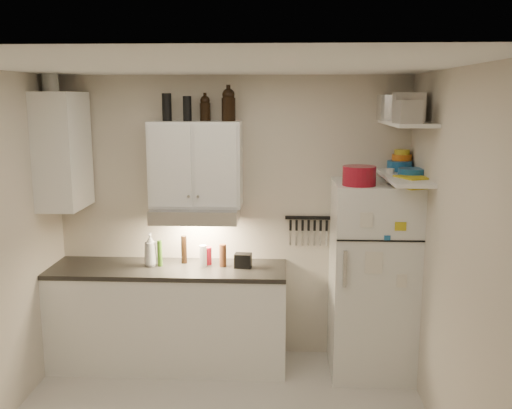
{
  "coord_description": "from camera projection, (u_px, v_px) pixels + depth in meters",
  "views": [
    {
      "loc": [
        0.47,
        -3.63,
        2.41
      ],
      "look_at": [
        0.25,
        0.9,
        1.55
      ],
      "focal_mm": 40.0,
      "sensor_mm": 36.0,
      "label": 1
    }
  ],
  "objects": [
    {
      "name": "stock_pot",
      "position": [
        394.0,
        107.0,
        4.85
      ],
      "size": [
        0.37,
        0.37,
        0.21
      ],
      "primitive_type": "cylinder",
      "rotation": [
        0.0,
        0.0,
        0.3
      ],
      "color": "silver",
      "rests_on": "shelf_hi"
    },
    {
      "name": "vinegar_bottle",
      "position": [
        184.0,
        249.0,
        5.16
      ],
      "size": [
        0.06,
        0.06,
        0.25
      ],
      "primitive_type": "cylinder",
      "rotation": [
        0.0,
        0.0,
        0.08
      ],
      "color": "black",
      "rests_on": "countertop"
    },
    {
      "name": "thermos_a",
      "position": [
        187.0,
        109.0,
        4.93
      ],
      "size": [
        0.09,
        0.09,
        0.22
      ],
      "primitive_type": "cylinder",
      "rotation": [
        0.0,
        0.0,
        0.26
      ],
      "color": "black",
      "rests_on": "upper_cabinet"
    },
    {
      "name": "tin_b",
      "position": [
        408.0,
        112.0,
        4.2
      ],
      "size": [
        0.2,
        0.2,
        0.17
      ],
      "primitive_type": "cube",
      "rotation": [
        0.0,
        0.0,
        0.18
      ],
      "color": "#AAAAAD",
      "rests_on": "shelf_hi"
    },
    {
      "name": "tin_a",
      "position": [
        409.0,
        107.0,
        4.45
      ],
      "size": [
        0.24,
        0.22,
        0.23
      ],
      "primitive_type": "cube",
      "rotation": [
        0.0,
        0.0,
        -0.04
      ],
      "color": "#AAAAAD",
      "rests_on": "shelf_hi"
    },
    {
      "name": "dutch_oven",
      "position": [
        359.0,
        176.0,
        4.62
      ],
      "size": [
        0.33,
        0.33,
        0.16
      ],
      "primitive_type": "cylinder",
      "rotation": [
        0.0,
        0.0,
        -0.23
      ],
      "color": "maroon",
      "rests_on": "fridge"
    },
    {
      "name": "spice_jar",
      "position": [
        390.0,
        175.0,
        4.8
      ],
      "size": [
        0.07,
        0.07,
        0.11
      ],
      "primitive_type": "cylinder",
      "rotation": [
        0.0,
        0.0,
        0.05
      ],
      "color": "silver",
      "rests_on": "fridge"
    },
    {
      "name": "fridge",
      "position": [
        372.0,
        279.0,
        4.95
      ],
      "size": [
        0.7,
        0.68,
        1.7
      ],
      "primitive_type": "cube",
      "color": "white",
      "rests_on": "floor"
    },
    {
      "name": "clear_bottle",
      "position": [
        203.0,
        256.0,
        5.06
      ],
      "size": [
        0.08,
        0.08,
        0.19
      ],
      "primitive_type": "cylinder",
      "rotation": [
        0.0,
        0.0,
        0.36
      ],
      "color": "silver",
      "rests_on": "countertop"
    },
    {
      "name": "pepper_mill",
      "position": [
        223.0,
        255.0,
        5.06
      ],
      "size": [
        0.07,
        0.07,
        0.2
      ],
      "primitive_type": "cylinder",
      "rotation": [
        0.0,
        0.0,
        -0.14
      ],
      "color": "brown",
      "rests_on": "countertop"
    },
    {
      "name": "upper_cabinet",
      "position": [
        196.0,
        164.0,
        5.02
      ],
      "size": [
        0.8,
        0.33,
        0.75
      ],
      "primitive_type": "cube",
      "color": "white",
      "rests_on": "back_wall"
    },
    {
      "name": "caddy",
      "position": [
        243.0,
        261.0,
        5.04
      ],
      "size": [
        0.16,
        0.12,
        0.13
      ],
      "primitive_type": "cube",
      "rotation": [
        0.0,
        0.0,
        -0.09
      ],
      "color": "black",
      "rests_on": "countertop"
    },
    {
      "name": "right_wall",
      "position": [
        457.0,
        270.0,
        3.71
      ],
      "size": [
        0.02,
        3.0,
        2.6
      ],
      "primitive_type": "cube",
      "color": "beige",
      "rests_on": "ground"
    },
    {
      "name": "side_cabinet",
      "position": [
        63.0,
        151.0,
        4.91
      ],
      "size": [
        0.33,
        0.55,
        1.0
      ],
      "primitive_type": "cube",
      "color": "white",
      "rests_on": "left_wall"
    },
    {
      "name": "knife_strip",
      "position": [
        308.0,
        218.0,
        5.21
      ],
      "size": [
        0.42,
        0.02,
        0.03
      ],
      "primitive_type": "cube",
      "color": "black",
      "rests_on": "back_wall"
    },
    {
      "name": "countertop",
      "position": [
        168.0,
        269.0,
        5.07
      ],
      "size": [
        2.1,
        0.62,
        0.04
      ],
      "primitive_type": "cube",
      "color": "black",
      "rests_on": "base_cabinet"
    },
    {
      "name": "growler_a",
      "position": [
        205.0,
        108.0,
        4.98
      ],
      "size": [
        0.12,
        0.12,
        0.22
      ],
      "primitive_type": null,
      "rotation": [
        0.0,
        0.0,
        0.34
      ],
      "color": "black",
      "rests_on": "upper_cabinet"
    },
    {
      "name": "base_cabinet",
      "position": [
        169.0,
        318.0,
        5.15
      ],
      "size": [
        2.1,
        0.6,
        0.88
      ],
      "primitive_type": "cube",
      "color": "white",
      "rests_on": "floor"
    },
    {
      "name": "shelf_hi",
      "position": [
        406.0,
        123.0,
        4.56
      ],
      "size": [
        0.3,
        0.95,
        0.03
      ],
      "primitive_type": "cube",
      "color": "white",
      "rests_on": "right_wall"
    },
    {
      "name": "book_stack",
      "position": [
        413.0,
        182.0,
        4.53
      ],
      "size": [
        0.29,
        0.32,
        0.09
      ],
      "primitive_type": "cube",
      "rotation": [
        0.0,
        0.0,
        0.41
      ],
      "color": "gold",
      "rests_on": "fridge"
    },
    {
      "name": "bowl_teal",
      "position": [
        399.0,
        166.0,
        4.95
      ],
      "size": [
        0.21,
        0.21,
        0.09
      ],
      "primitive_type": "cylinder",
      "color": "#19578E",
      "rests_on": "shelf_lo"
    },
    {
      "name": "red_jar",
      "position": [
        207.0,
        256.0,
        5.13
      ],
      "size": [
        0.1,
        0.1,
        0.16
      ],
      "primitive_type": "cylinder",
      "rotation": [
        0.0,
        0.0,
        0.31
      ],
      "color": "maroon",
      "rests_on": "countertop"
    },
    {
      "name": "growler_b",
      "position": [
        229.0,
        104.0,
        4.93
      ],
      "size": [
        0.15,
        0.15,
        0.29
      ],
      "primitive_type": null,
      "rotation": [
        0.0,
        0.0,
        0.25
      ],
      "color": "black",
      "rests_on": "upper_cabinet"
    },
    {
      "name": "soap_bottle",
      "position": [
        150.0,
        248.0,
        5.07
      ],
      "size": [
        0.13,
        0.13,
        0.33
      ],
      "primitive_type": "imported",
      "rotation": [
        0.0,
        0.0,
        -0.02
      ],
      "color": "white",
      "rests_on": "countertop"
    },
    {
      "name": "oil_bottle",
      "position": [
        160.0,
        253.0,
        5.07
      ],
      "size": [
        0.05,
        0.05,
        0.23
      ],
      "primitive_type": "cylinder",
      "rotation": [
        0.0,
        0.0,
        -0.14
      ],
      "color": "#335E17",
      "rests_on": "countertop"
    },
    {
      "name": "shelf_lo",
      "position": [
        404.0,
        178.0,
        4.64
      ],
      "size": [
        0.3,
        0.95,
        0.03
      ],
      "primitive_type": "cube",
      "color": "white",
      "rests_on": "right_wall"
    },
    {
      "name": "ceiling",
      "position": [
        209.0,
        64.0,
        3.55
      ],
      "size": [
        3.2,
        3.0,
        0.02
      ],
      "primitive_type": "cube",
      "color": "white",
      "rests_on": "ground"
    },
    {
      "name": "bowl_orange",
      "position": [
        402.0,
        157.0,
        4.99
      ],
      "size": [
        0.17,
        0.17,
        0.05
      ],
      "primitive_type": "cylinder",
      "color": "#CF6313",
      "rests_on": "bowl_teal"
    },
    {
      "name": "side_jar",
      "position": [
        50.0,
        81.0,
        4.81
      ],
      "size": [
        0.17,
        0.17,
        0.18
      ],
      "primitive_type": "cylinder",
      "rotation": [
        0.0,
        0.0,
        -0.24
      ],
      "color": "silver",
      "rests_on": "side_cabinet"
    },
    {
      "name": "range_hood",
      "position": [
        196.0,
        214.0,
        5.03
      ],
      "size": [
        0.76,
        0.46,
        0.12
      ],
      "primitive_type": "cube",
      "color": "silver",
      "rests_on": "back_wall"
    },
    {
      "name": "back_wall",
      "position": [
        232.0,
        219.0,
        5.27
      ],
      "size": [
        3.2,
        0.02,
        2.6
      ],
      "primitive_type": "cube",
      "color": "beige",
      "rests_on": "ground"
    },
    {
      "name": "thermos_b",
      "position": [
        167.0,
        107.0,
        4.96
      ],
      "size": [
        0.1,
        0.1,
        0.24
      ],
      "primitive_type": "cylinder",
      "rotation": [
        0.0,
        0.0,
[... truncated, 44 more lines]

